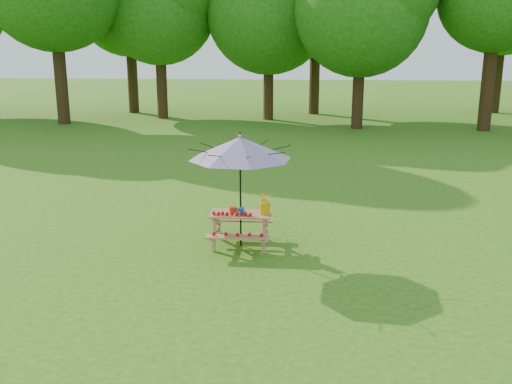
{
  "coord_description": "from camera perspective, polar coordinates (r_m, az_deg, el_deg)",
  "views": [
    {
      "loc": [
        -0.42,
        -6.61,
        3.83
      ],
      "look_at": [
        -1.35,
        3.94,
        1.1
      ],
      "focal_mm": 40.0,
      "sensor_mm": 36.0,
      "label": 1
    }
  ],
  "objects": [
    {
      "name": "tomatoes_row",
      "position": [
        10.92,
        -2.44,
        -2.19
      ],
      "size": [
        0.77,
        0.13,
        0.07
      ],
      "primitive_type": null,
      "color": "red",
      "rests_on": "picnic_table"
    },
    {
      "name": "picnic_table",
      "position": [
        11.18,
        -1.54,
        -3.81
      ],
      "size": [
        1.2,
        1.32,
        0.67
      ],
      "color": "#925F42",
      "rests_on": "ground"
    },
    {
      "name": "produce_bins",
      "position": [
        11.1,
        -1.85,
        -1.81
      ],
      "size": [
        0.3,
        0.35,
        0.13
      ],
      "color": "red",
      "rests_on": "picnic_table"
    },
    {
      "name": "flower_bucket",
      "position": [
        10.97,
        0.92,
        -0.96
      ],
      "size": [
        0.35,
        0.32,
        0.46
      ],
      "color": "#D99E0B",
      "rests_on": "picnic_table"
    },
    {
      "name": "patio_umbrella",
      "position": [
        10.79,
        -1.59,
        4.4
      ],
      "size": [
        2.47,
        2.47,
        2.25
      ],
      "color": "black",
      "rests_on": "ground"
    },
    {
      "name": "ground",
      "position": [
        7.66,
        7.79,
        -15.72
      ],
      "size": [
        120.0,
        120.0,
        0.0
      ],
      "primitive_type": "plane",
      "color": "#276713",
      "rests_on": "ground"
    }
  ]
}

